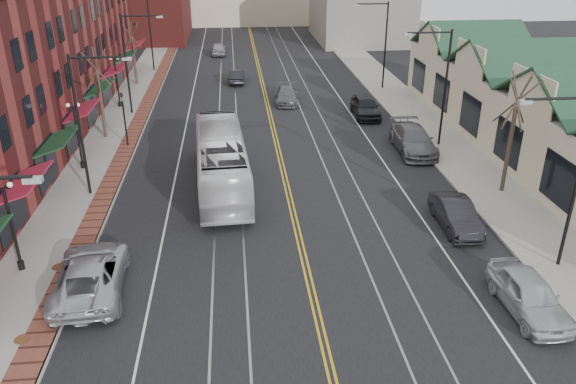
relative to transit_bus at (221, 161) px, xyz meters
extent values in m
plane|color=black|center=(3.84, -16.53, -1.64)|extent=(160.00, 160.00, 0.00)
cube|color=gray|center=(-8.16, 3.47, -1.56)|extent=(4.00, 120.00, 0.15)
cube|color=gray|center=(15.84, 3.47, -1.56)|extent=(4.00, 120.00, 0.15)
cube|color=maroon|center=(-15.16, 10.47, 3.86)|extent=(10.00, 50.00, 11.00)
cube|color=beige|center=(21.84, 3.47, 0.66)|extent=(8.00, 36.00, 4.60)
cube|color=#999999|center=(-4.66, -16.53, 6.21)|extent=(0.50, 0.25, 0.15)
cylinder|color=black|center=(-7.66, -0.53, 2.51)|extent=(0.16, 0.16, 8.00)
cylinder|color=black|center=(-6.16, -0.53, 6.31)|extent=(3.00, 0.12, 0.12)
cube|color=#999999|center=(-4.66, -0.53, 6.21)|extent=(0.50, 0.25, 0.15)
cylinder|color=black|center=(-7.66, 15.47, 2.51)|extent=(0.16, 0.16, 8.00)
cylinder|color=black|center=(-6.16, 15.47, 6.31)|extent=(3.00, 0.12, 0.12)
cube|color=#999999|center=(-4.66, 15.47, 6.21)|extent=(0.50, 0.25, 0.15)
cylinder|color=black|center=(-7.66, 31.47, 2.51)|extent=(0.16, 0.16, 8.00)
cylinder|color=black|center=(13.84, -10.53, 6.31)|extent=(3.00, 0.12, 0.12)
cube|color=#999999|center=(12.34, -10.53, 6.21)|extent=(0.50, 0.25, 0.15)
cylinder|color=black|center=(15.34, 5.47, 2.51)|extent=(0.16, 0.16, 8.00)
cylinder|color=black|center=(13.84, 5.47, 6.31)|extent=(3.00, 0.12, 0.12)
cube|color=#999999|center=(12.34, 5.47, 6.21)|extent=(0.50, 0.25, 0.15)
cylinder|color=black|center=(15.34, 21.47, 2.51)|extent=(0.16, 0.16, 8.00)
cylinder|color=black|center=(13.84, 21.47, 6.31)|extent=(3.00, 0.12, 0.12)
cube|color=#999999|center=(12.34, 21.47, 6.21)|extent=(0.50, 0.25, 0.15)
cylinder|color=black|center=(-8.96, -8.53, -1.29)|extent=(0.28, 0.28, 0.40)
cylinder|color=black|center=(-8.96, -8.53, 0.51)|extent=(0.14, 0.14, 4.00)
cube|color=black|center=(-8.96, -8.53, 2.51)|extent=(0.60, 0.06, 0.06)
sphere|color=white|center=(-8.66, -8.53, 2.66)|extent=(0.24, 0.24, 0.24)
cylinder|color=black|center=(-8.96, 3.47, -1.29)|extent=(0.28, 0.28, 0.40)
cylinder|color=black|center=(-8.96, 3.47, 0.51)|extent=(0.14, 0.14, 4.00)
cube|color=black|center=(-8.96, 3.47, 2.51)|extent=(0.60, 0.06, 0.06)
sphere|color=white|center=(-9.26, 3.47, 2.66)|extent=(0.24, 0.24, 0.24)
sphere|color=white|center=(-8.66, 3.47, 2.66)|extent=(0.24, 0.24, 0.24)
cylinder|color=black|center=(-8.96, 17.47, -1.29)|extent=(0.28, 0.28, 0.40)
cylinder|color=black|center=(-8.96, 17.47, 0.51)|extent=(0.14, 0.14, 4.00)
cube|color=black|center=(-8.96, 17.47, 2.51)|extent=(0.60, 0.06, 0.06)
sphere|color=white|center=(-9.26, 17.47, 2.66)|extent=(0.24, 0.24, 0.24)
sphere|color=white|center=(-8.66, 17.47, 2.66)|extent=(0.24, 0.24, 0.24)
cylinder|color=#382B21|center=(-8.66, 9.47, 0.96)|extent=(0.24, 0.24, 4.90)
cylinder|color=#382B21|center=(-8.66, 9.47, 3.51)|extent=(0.58, 1.37, 2.90)
cylinder|color=#382B21|center=(-8.66, 9.47, 3.51)|extent=(1.60, 0.66, 2.78)
cylinder|color=#382B21|center=(-8.66, 9.47, 3.51)|extent=(0.53, 1.23, 2.96)
cylinder|color=#382B21|center=(-8.66, 9.47, 3.51)|extent=(1.69, 1.03, 2.64)
cylinder|color=#382B21|center=(-8.66, 9.47, 3.51)|extent=(1.78, 1.29, 2.48)
cylinder|color=#382B21|center=(-8.66, 25.47, 0.79)|extent=(0.24, 0.24, 4.55)
cylinder|color=#382B21|center=(-8.66, 25.47, 3.16)|extent=(0.55, 1.28, 2.69)
cylinder|color=#382B21|center=(-8.66, 25.47, 3.16)|extent=(1.49, 0.62, 2.58)
cylinder|color=#382B21|center=(-8.66, 25.47, 3.16)|extent=(0.50, 1.15, 2.75)
cylinder|color=#382B21|center=(-8.66, 25.47, 3.16)|extent=(1.57, 0.97, 2.45)
cylinder|color=#382B21|center=(-8.66, 25.47, 3.16)|extent=(1.66, 1.20, 2.30)
cylinder|color=#382B21|center=(16.34, -2.53, 1.14)|extent=(0.24, 0.24, 5.25)
cylinder|color=#382B21|center=(16.34, -2.53, 3.86)|extent=(0.61, 1.46, 3.10)
cylinder|color=#382B21|center=(16.34, -2.53, 3.86)|extent=(1.70, 0.70, 2.97)
cylinder|color=#382B21|center=(16.34, -2.53, 3.86)|extent=(0.56, 1.31, 3.17)
cylinder|color=#382B21|center=(16.34, -2.53, 3.86)|extent=(1.80, 1.10, 2.82)
cylinder|color=#382B21|center=(16.34, -2.53, 3.86)|extent=(1.90, 1.37, 2.65)
cylinder|color=#592D19|center=(-7.36, -13.53, -1.48)|extent=(0.60, 0.60, 0.02)
cylinder|color=#592D19|center=(-7.36, -8.53, -1.48)|extent=(0.60, 0.60, 0.02)
cylinder|color=black|center=(-6.76, 7.47, 0.11)|extent=(0.12, 0.12, 3.20)
imported|color=black|center=(-6.76, 7.47, 1.86)|extent=(0.18, 0.15, 0.90)
imported|color=white|center=(0.00, 0.00, 0.00)|extent=(3.39, 11.89, 3.28)
imported|color=#B7B9BF|center=(-5.46, -10.33, -0.81)|extent=(3.10, 6.10, 1.65)
imported|color=#B8BCC0|center=(12.30, -13.53, -0.85)|extent=(1.96, 4.69, 1.59)
imported|color=black|center=(12.01, -6.40, -0.90)|extent=(1.66, 4.53, 1.48)
imported|color=slate|center=(13.14, 4.61, -0.78)|extent=(2.57, 5.96, 1.71)
imported|color=black|center=(11.68, 12.97, -0.79)|extent=(2.18, 5.04, 1.69)
imported|color=black|center=(1.30, 25.46, -0.97)|extent=(1.60, 4.14, 1.34)
imported|color=#5B5C62|center=(5.61, 17.69, -0.95)|extent=(2.33, 4.88, 1.37)
imported|color=#9A9DA1|center=(-0.72, 39.83, -0.89)|extent=(1.80, 4.39, 1.49)
camera|label=1|loc=(0.85, -31.07, 12.34)|focal=35.00mm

